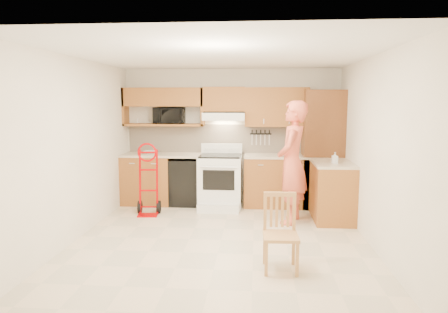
# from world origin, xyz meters

# --- Properties ---
(floor) EXTENTS (4.00, 4.50, 0.02)m
(floor) POSITION_xyz_m (0.00, 0.00, -0.01)
(floor) COLOR #BFB195
(floor) RESTS_ON ground
(ceiling) EXTENTS (4.00, 4.50, 0.02)m
(ceiling) POSITION_xyz_m (0.00, 0.00, 2.51)
(ceiling) COLOR white
(ceiling) RESTS_ON ground
(wall_back) EXTENTS (4.00, 0.02, 2.50)m
(wall_back) POSITION_xyz_m (0.00, 2.26, 1.25)
(wall_back) COLOR white
(wall_back) RESTS_ON ground
(wall_front) EXTENTS (4.00, 0.02, 2.50)m
(wall_front) POSITION_xyz_m (0.00, -2.26, 1.25)
(wall_front) COLOR white
(wall_front) RESTS_ON ground
(wall_left) EXTENTS (0.02, 4.50, 2.50)m
(wall_left) POSITION_xyz_m (-2.01, 0.00, 1.25)
(wall_left) COLOR white
(wall_left) RESTS_ON ground
(wall_right) EXTENTS (0.02, 4.50, 2.50)m
(wall_right) POSITION_xyz_m (2.01, 0.00, 1.25)
(wall_right) COLOR white
(wall_right) RESTS_ON ground
(backsplash) EXTENTS (3.92, 0.03, 0.55)m
(backsplash) POSITION_xyz_m (0.00, 2.23, 1.20)
(backsplash) COLOR beige
(backsplash) RESTS_ON wall_back
(lower_cab_left) EXTENTS (0.90, 0.60, 0.90)m
(lower_cab_left) POSITION_xyz_m (-1.55, 1.95, 0.45)
(lower_cab_left) COLOR brown
(lower_cab_left) RESTS_ON ground
(dishwasher) EXTENTS (0.60, 0.60, 0.85)m
(dishwasher) POSITION_xyz_m (-0.80, 1.95, 0.42)
(dishwasher) COLOR black
(dishwasher) RESTS_ON ground
(lower_cab_right) EXTENTS (1.14, 0.60, 0.90)m
(lower_cab_right) POSITION_xyz_m (0.83, 1.95, 0.45)
(lower_cab_right) COLOR brown
(lower_cab_right) RESTS_ON ground
(countertop_left) EXTENTS (1.50, 0.63, 0.04)m
(countertop_left) POSITION_xyz_m (-1.25, 1.95, 0.92)
(countertop_left) COLOR #C2B194
(countertop_left) RESTS_ON lower_cab_left
(countertop_right) EXTENTS (1.14, 0.63, 0.04)m
(countertop_right) POSITION_xyz_m (0.83, 1.95, 0.92)
(countertop_right) COLOR #C2B194
(countertop_right) RESTS_ON lower_cab_right
(cab_return_right) EXTENTS (0.60, 1.00, 0.90)m
(cab_return_right) POSITION_xyz_m (1.70, 1.15, 0.45)
(cab_return_right) COLOR brown
(cab_return_right) RESTS_ON ground
(countertop_return) EXTENTS (0.63, 1.00, 0.04)m
(countertop_return) POSITION_xyz_m (1.70, 1.15, 0.92)
(countertop_return) COLOR #C2B194
(countertop_return) RESTS_ON cab_return_right
(pantry_tall) EXTENTS (0.70, 0.60, 2.10)m
(pantry_tall) POSITION_xyz_m (1.65, 1.95, 1.05)
(pantry_tall) COLOR brown
(pantry_tall) RESTS_ON ground
(upper_cab_left) EXTENTS (1.50, 0.33, 0.34)m
(upper_cab_left) POSITION_xyz_m (-1.25, 2.08, 1.98)
(upper_cab_left) COLOR brown
(upper_cab_left) RESTS_ON wall_back
(upper_shelf_mw) EXTENTS (1.50, 0.33, 0.04)m
(upper_shelf_mw) POSITION_xyz_m (-1.25, 2.08, 1.47)
(upper_shelf_mw) COLOR brown
(upper_shelf_mw) RESTS_ON wall_back
(upper_cab_center) EXTENTS (0.76, 0.33, 0.44)m
(upper_cab_center) POSITION_xyz_m (-0.12, 2.08, 1.94)
(upper_cab_center) COLOR brown
(upper_cab_center) RESTS_ON wall_back
(upper_cab_right) EXTENTS (1.14, 0.33, 0.70)m
(upper_cab_right) POSITION_xyz_m (0.83, 2.08, 1.80)
(upper_cab_right) COLOR brown
(upper_cab_right) RESTS_ON wall_back
(range_hood) EXTENTS (0.76, 0.46, 0.14)m
(range_hood) POSITION_xyz_m (-0.12, 2.02, 1.63)
(range_hood) COLOR white
(range_hood) RESTS_ON wall_back
(knife_strip) EXTENTS (0.40, 0.05, 0.29)m
(knife_strip) POSITION_xyz_m (0.55, 2.21, 1.24)
(knife_strip) COLOR black
(knife_strip) RESTS_ON backsplash
(microwave) EXTENTS (0.55, 0.38, 0.30)m
(microwave) POSITION_xyz_m (-1.15, 2.08, 1.64)
(microwave) COLOR black
(microwave) RESTS_ON upper_shelf_mw
(range) EXTENTS (0.76, 1.00, 1.12)m
(range) POSITION_xyz_m (-0.17, 1.75, 0.56)
(range) COLOR white
(range) RESTS_ON ground
(person) EXTENTS (0.63, 0.80, 1.92)m
(person) POSITION_xyz_m (1.03, 0.93, 0.96)
(person) COLOR #E86044
(person) RESTS_ON ground
(hand_truck) EXTENTS (0.47, 0.44, 1.10)m
(hand_truck) POSITION_xyz_m (-1.34, 1.18, 0.55)
(hand_truck) COLOR #B60002
(hand_truck) RESTS_ON ground
(dining_chair) EXTENTS (0.40, 0.44, 0.87)m
(dining_chair) POSITION_xyz_m (0.76, -0.95, 0.43)
(dining_chair) COLOR tan
(dining_chair) RESTS_ON ground
(soap_bottle) EXTENTS (0.09, 0.09, 0.18)m
(soap_bottle) POSITION_xyz_m (1.70, 1.02, 1.03)
(soap_bottle) COLOR white
(soap_bottle) RESTS_ON countertop_return
(bowl) EXTENTS (0.25, 0.25, 0.05)m
(bowl) POSITION_xyz_m (-1.51, 1.95, 0.97)
(bowl) COLOR white
(bowl) RESTS_ON countertop_left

